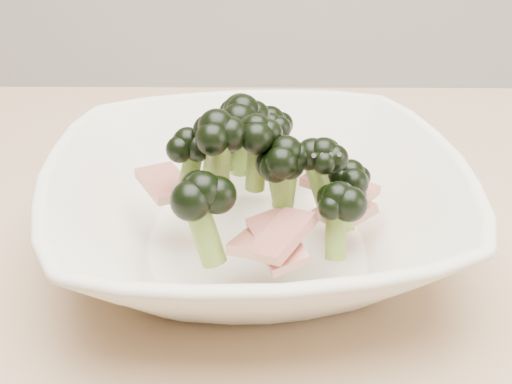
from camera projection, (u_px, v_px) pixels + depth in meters
broccoli_dish at (256, 202)px, 0.51m from camera, size 0.33×0.33×0.13m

